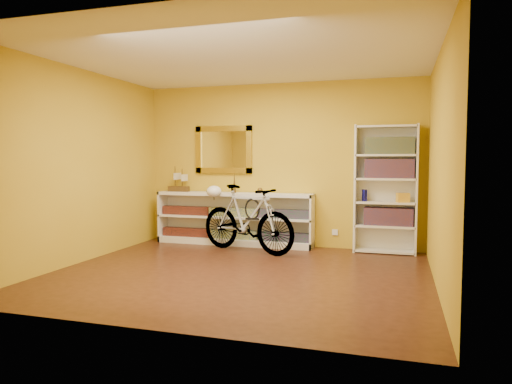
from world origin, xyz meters
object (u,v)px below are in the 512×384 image
(bicycle, at_px, (247,219))
(helmet, at_px, (214,191))
(bookcase, at_px, (385,189))
(console_unit, at_px, (234,219))

(bicycle, relative_size, helmet, 7.18)
(bookcase, relative_size, bicycle, 1.11)
(helmet, bearing_deg, console_unit, 54.71)
(console_unit, distance_m, bookcase, 2.43)
(console_unit, xyz_separation_m, bicycle, (0.40, -0.53, 0.08))
(bookcase, xyz_separation_m, helmet, (-2.59, -0.34, -0.06))
(bookcase, xyz_separation_m, bicycle, (-1.97, -0.56, -0.45))
(console_unit, xyz_separation_m, bookcase, (2.37, 0.03, 0.52))
(bookcase, distance_m, helmet, 2.61)
(bicycle, xyz_separation_m, helmet, (-0.62, 0.22, 0.38))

